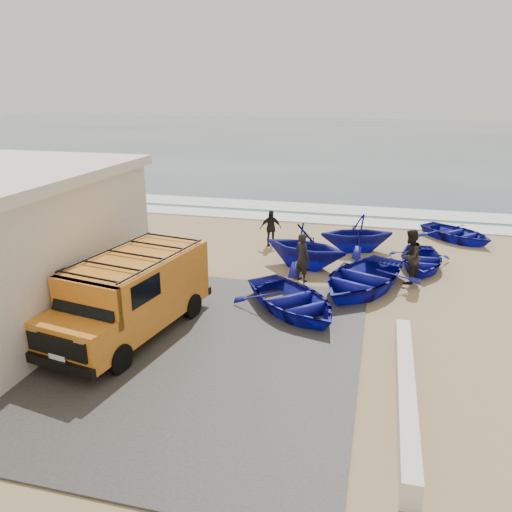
# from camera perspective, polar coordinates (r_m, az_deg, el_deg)

# --- Properties ---
(ground) EXTENTS (160.00, 160.00, 0.00)m
(ground) POSITION_cam_1_polar(r_m,az_deg,el_deg) (14.75, -3.63, -7.10)
(ground) COLOR #A0865D
(slab) EXTENTS (12.00, 10.00, 0.05)m
(slab) POSITION_cam_1_polar(r_m,az_deg,el_deg) (13.83, -14.24, -9.43)
(slab) COLOR #3F3D3A
(slab) RESTS_ON ground
(ocean) EXTENTS (180.00, 88.00, 0.01)m
(ocean) POSITION_cam_1_polar(r_m,az_deg,el_deg) (69.03, 11.00, 13.11)
(ocean) COLOR #385166
(ocean) RESTS_ON ground
(surf_line) EXTENTS (180.00, 1.60, 0.06)m
(surf_line) POSITION_cam_1_polar(r_m,az_deg,el_deg) (25.76, 4.51, 4.34)
(surf_line) COLOR white
(surf_line) RESTS_ON ground
(surf_wash) EXTENTS (180.00, 2.20, 0.04)m
(surf_wash) POSITION_cam_1_polar(r_m,az_deg,el_deg) (28.16, 5.39, 5.54)
(surf_wash) COLOR white
(surf_wash) RESTS_ON ground
(parapet) EXTENTS (0.35, 6.00, 0.55)m
(parapet) POSITION_cam_1_polar(r_m,az_deg,el_deg) (11.44, 16.72, -14.66)
(parapet) COLOR silver
(parapet) RESTS_ON ground
(van) EXTENTS (2.89, 5.46, 2.22)m
(van) POSITION_cam_1_polar(r_m,az_deg,el_deg) (13.80, -14.00, -4.09)
(van) COLOR orange
(van) RESTS_ON ground
(boat_near_left) EXTENTS (4.60, 4.66, 0.79)m
(boat_near_left) POSITION_cam_1_polar(r_m,az_deg,el_deg) (14.96, 4.21, -5.06)
(boat_near_left) COLOR #14169F
(boat_near_left) RESTS_ON ground
(boat_near_right) EXTENTS (4.50, 5.15, 0.89)m
(boat_near_right) POSITION_cam_1_polar(r_m,az_deg,el_deg) (16.86, 11.98, -2.44)
(boat_near_right) COLOR #14169F
(boat_near_right) RESTS_ON ground
(boat_mid_left) EXTENTS (3.87, 3.58, 1.68)m
(boat_mid_left) POSITION_cam_1_polar(r_m,az_deg,el_deg) (18.53, 5.67, 1.13)
(boat_mid_left) COLOR #14169F
(boat_mid_left) RESTS_ON ground
(boat_mid_right) EXTENTS (2.33, 3.24, 0.66)m
(boat_mid_right) POSITION_cam_1_polar(r_m,az_deg,el_deg) (19.54, 18.31, -0.38)
(boat_mid_right) COLOR #14169F
(boat_mid_right) RESTS_ON ground
(boat_far_left) EXTENTS (3.58, 3.31, 1.56)m
(boat_far_left) POSITION_cam_1_polar(r_m,az_deg,el_deg) (20.74, 11.47, 2.59)
(boat_far_left) COLOR #14169F
(boat_far_left) RESTS_ON ground
(boat_far_right) EXTENTS (4.02, 3.96, 0.68)m
(boat_far_right) POSITION_cam_1_polar(r_m,az_deg,el_deg) (23.60, 21.96, 2.45)
(boat_far_right) COLOR #14169F
(boat_far_right) RESTS_ON ground
(fisherman_front) EXTENTS (0.75, 0.70, 1.72)m
(fisherman_front) POSITION_cam_1_polar(r_m,az_deg,el_deg) (17.24, 5.33, -0.15)
(fisherman_front) COLOR black
(fisherman_front) RESTS_ON ground
(fisherman_middle) EXTENTS (1.02, 1.13, 1.89)m
(fisherman_middle) POSITION_cam_1_polar(r_m,az_deg,el_deg) (17.78, 17.16, -0.05)
(fisherman_middle) COLOR black
(fisherman_middle) RESTS_ON ground
(fisherman_back) EXTENTS (0.97, 0.71, 1.53)m
(fisherman_back) POSITION_cam_1_polar(r_m,az_deg,el_deg) (21.11, 1.68, 3.22)
(fisherman_back) COLOR black
(fisherman_back) RESTS_ON ground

